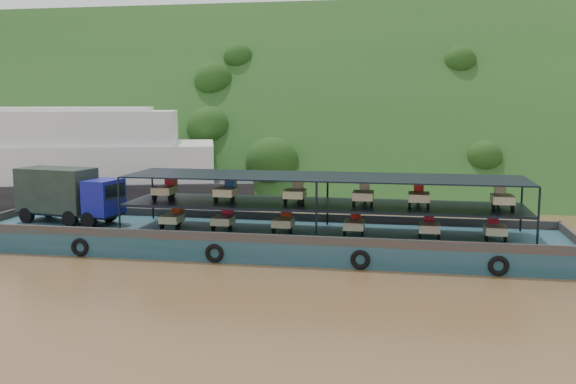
# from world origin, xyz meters

# --- Properties ---
(ground) EXTENTS (160.00, 160.00, 0.00)m
(ground) POSITION_xyz_m (0.00, 0.00, 0.00)
(ground) COLOR brown
(ground) RESTS_ON ground
(hillside) EXTENTS (140.00, 39.60, 39.60)m
(hillside) POSITION_xyz_m (0.00, 36.00, 0.00)
(hillside) COLOR #163714
(hillside) RESTS_ON ground
(cargo_barge) EXTENTS (35.00, 7.18, 4.64)m
(cargo_barge) POSITION_xyz_m (-4.12, 0.62, 1.15)
(cargo_barge) COLOR #133E43
(cargo_barge) RESTS_ON ground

